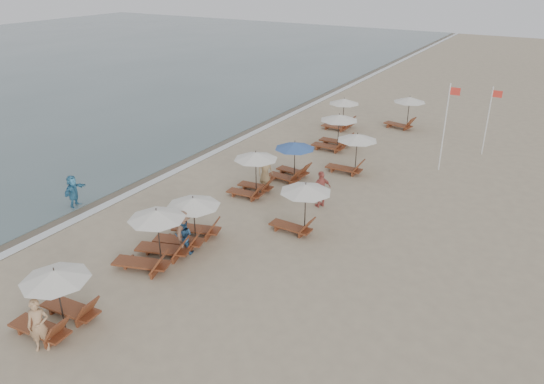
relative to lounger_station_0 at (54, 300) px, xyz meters
The scene contains 21 objects.
ground 6.64m from the lounger_station_0, 32.07° to the left, with size 160.00×160.00×0.00m, color tan.
wet_sand_band 15.20m from the lounger_station_0, 117.23° to the left, with size 3.20×140.00×0.01m, color #6B5E4C.
foam_line 14.65m from the lounger_station_0, 112.69° to the left, with size 0.50×140.00×0.02m, color white.
lounger_station_0 is the anchor object (origin of this frame).
lounger_station_1 4.47m from the lounger_station_0, 89.38° to the left, with size 2.77×2.68×2.38m.
lounger_station_2 6.55m from the lounger_station_0, 88.88° to the left, with size 2.71×2.54×2.07m.
lounger_station_3 11.90m from the lounger_station_0, 90.86° to the left, with size 2.46×2.20×2.30m.
lounger_station_4 14.71m from the lounger_station_0, 88.14° to the left, with size 2.48×2.16×2.12m.
lounger_station_5 20.49m from the lounger_station_0, 88.79° to the left, with size 2.70×2.36×2.21m.
lounger_station_6 24.59m from the lounger_station_0, 92.23° to the left, with size 2.45×2.14×2.17m.
inland_station_0 10.30m from the lounger_station_0, 69.18° to the left, with size 2.64×2.24×2.22m.
inland_station_1 17.43m from the lounger_station_0, 80.41° to the left, with size 2.72×2.24×2.22m.
inland_station_2 27.08m from the lounger_station_0, 83.92° to the left, with size 2.76×2.24×2.22m.
beachgoer_near 1.06m from the lounger_station_0, 64.33° to the right, with size 0.65×0.42×1.77m, color tan.
beachgoer_mid_a 5.72m from the lounger_station_0, 84.86° to the left, with size 0.73×0.57×1.50m, color #2C5A86.
beachgoer_mid_b 5.66m from the lounger_station_0, 84.65° to the left, with size 1.20×0.69×1.86m, color brown.
beachgoer_far_a 12.84m from the lounger_station_0, 74.77° to the left, with size 1.06×0.44×1.81m, color #B35147.
beachgoer_far_b 13.47m from the lounger_station_0, 91.70° to the left, with size 0.78×0.51×1.60m, color #9E8055.
waterline_walker 9.31m from the lounger_station_0, 136.79° to the left, with size 1.49×0.47×1.60m, color teal.
flag_pole_near 21.40m from the lounger_station_0, 70.54° to the left, with size 0.59×0.08×4.92m.
flag_pole_far 25.66m from the lounger_station_0, 70.06° to the left, with size 0.60×0.08×4.16m.
Camera 1 is at (7.14, -11.50, 10.76)m, focal length 33.92 mm.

